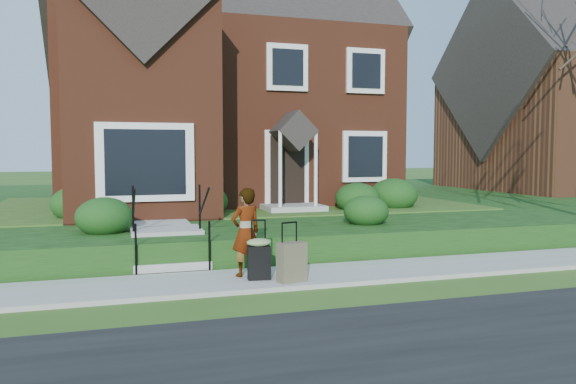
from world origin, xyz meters
name	(u,v)px	position (x,y,z in m)	size (l,w,h in m)	color
ground	(321,277)	(0.00, 0.00, 0.00)	(120.00, 120.00, 0.00)	#2D5119
sidewalk	(321,275)	(0.00, 0.00, 0.04)	(60.00, 1.60, 0.08)	#9E9B93
terrace	(319,202)	(4.00, 10.90, 0.30)	(44.00, 20.00, 0.60)	black
walkway	(157,216)	(-2.50, 5.00, 0.63)	(1.20, 6.00, 0.06)	#9E9B93
main_house	(215,61)	(-0.21, 9.61, 5.26)	(10.40, 10.20, 9.40)	brown
neighbour_house	(573,84)	(16.00, 11.00, 5.25)	(9.40, 8.00, 9.20)	brown
front_steps	(168,242)	(-2.50, 1.84, 0.47)	(1.40, 2.02, 1.50)	#9E9B93
foundation_shrubs	(264,198)	(0.18, 4.70, 1.04)	(9.99, 4.27, 0.97)	#123911
woman	(246,232)	(-1.33, 0.16, 0.85)	(0.56, 0.37, 1.54)	#999999
suitcase_black	(259,256)	(-1.17, -0.17, 0.47)	(0.46, 0.39, 1.02)	black
suitcase_olive	(292,262)	(-0.70, -0.50, 0.41)	(0.51, 0.36, 1.00)	brown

